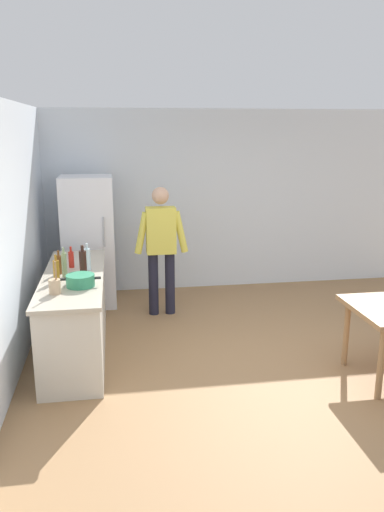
% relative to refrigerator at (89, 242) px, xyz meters
% --- Properties ---
extents(ground_plane, '(14.00, 14.00, 0.00)m').
position_rel_refrigerator_xyz_m(ground_plane, '(1.90, -2.40, -0.90)').
color(ground_plane, '#936D47').
extents(wall_back, '(6.40, 0.12, 2.70)m').
position_rel_refrigerator_xyz_m(wall_back, '(1.90, 0.60, 0.45)').
color(wall_back, silver).
rests_on(wall_back, ground_plane).
extents(kitchen_counter, '(0.64, 2.20, 0.90)m').
position_rel_refrigerator_xyz_m(kitchen_counter, '(-0.10, -1.60, -0.45)').
color(kitchen_counter, beige).
rests_on(kitchen_counter, ground_plane).
extents(refrigerator, '(0.70, 0.67, 1.80)m').
position_rel_refrigerator_xyz_m(refrigerator, '(0.00, 0.00, 0.00)').
color(refrigerator, white).
rests_on(refrigerator, ground_plane).
extents(person, '(0.70, 0.22, 1.70)m').
position_rel_refrigerator_xyz_m(person, '(0.95, -0.55, 0.08)').
color(person, '#1E1E2D').
rests_on(person, ground_plane).
extents(cooking_pot, '(0.40, 0.28, 0.12)m').
position_rel_refrigerator_xyz_m(cooking_pot, '(0.00, -2.04, 0.06)').
color(cooking_pot, '#2D845B').
rests_on(cooking_pot, kitchen_counter).
extents(utensil_jar, '(0.11, 0.11, 0.32)m').
position_rel_refrigerator_xyz_m(utensil_jar, '(-0.22, -2.24, 0.08)').
color(utensil_jar, tan).
rests_on(utensil_jar, kitchen_counter).
extents(bottle_water_clear, '(0.07, 0.07, 0.30)m').
position_rel_refrigerator_xyz_m(bottle_water_clear, '(0.05, -1.45, 0.13)').
color(bottle_water_clear, silver).
rests_on(bottle_water_clear, kitchen_counter).
extents(bottle_beer_brown, '(0.06, 0.06, 0.26)m').
position_rel_refrigerator_xyz_m(bottle_beer_brown, '(-0.25, -1.56, 0.11)').
color(bottle_beer_brown, '#5B3314').
rests_on(bottle_beer_brown, kitchen_counter).
extents(bottle_vinegar_tall, '(0.06, 0.06, 0.32)m').
position_rel_refrigerator_xyz_m(bottle_vinegar_tall, '(-0.18, -1.69, 0.14)').
color(bottle_vinegar_tall, gray).
rests_on(bottle_vinegar_tall, kitchen_counter).
extents(bottle_oil_amber, '(0.06, 0.06, 0.28)m').
position_rel_refrigerator_xyz_m(bottle_oil_amber, '(-0.25, -1.83, 0.12)').
color(bottle_oil_amber, '#996619').
rests_on(bottle_oil_amber, kitchen_counter).
extents(bottle_wine_dark, '(0.08, 0.08, 0.34)m').
position_rel_refrigerator_xyz_m(bottle_wine_dark, '(0.02, -1.70, 0.15)').
color(bottle_wine_dark, black).
rests_on(bottle_wine_dark, kitchen_counter).
extents(bottle_sauce_red, '(0.06, 0.06, 0.24)m').
position_rel_refrigerator_xyz_m(bottle_sauce_red, '(-0.14, -1.31, 0.10)').
color(bottle_sauce_red, '#B22319').
rests_on(bottle_sauce_red, kitchen_counter).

